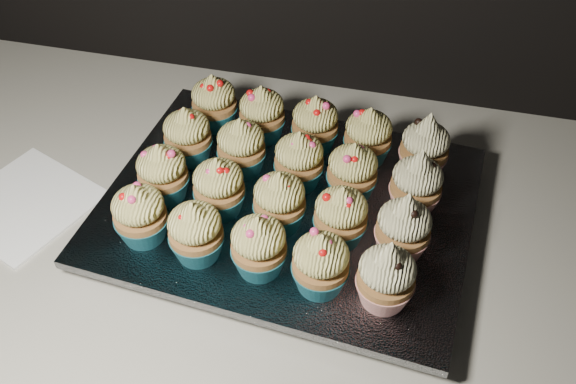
% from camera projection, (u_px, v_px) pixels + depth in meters
% --- Properties ---
extents(worktop, '(2.44, 0.64, 0.04)m').
position_uv_depth(worktop, '(387.00, 248.00, 0.82)').
color(worktop, beige).
rests_on(worktop, cabinet).
extents(napkin, '(0.20, 0.20, 0.00)m').
position_uv_depth(napkin, '(25.00, 204.00, 0.84)').
color(napkin, white).
rests_on(napkin, worktop).
extents(baking_tray, '(0.44, 0.35, 0.02)m').
position_uv_depth(baking_tray, '(288.00, 214.00, 0.82)').
color(baking_tray, black).
rests_on(baking_tray, worktop).
extents(foil_lining, '(0.48, 0.39, 0.01)m').
position_uv_depth(foil_lining, '(288.00, 204.00, 0.80)').
color(foil_lining, silver).
rests_on(foil_lining, baking_tray).
extents(cupcake_0, '(0.06, 0.06, 0.08)m').
position_uv_depth(cupcake_0, '(140.00, 214.00, 0.73)').
color(cupcake_0, '#186271').
rests_on(cupcake_0, foil_lining).
extents(cupcake_1, '(0.06, 0.06, 0.08)m').
position_uv_depth(cupcake_1, '(196.00, 232.00, 0.71)').
color(cupcake_1, '#186271').
rests_on(cupcake_1, foil_lining).
extents(cupcake_2, '(0.06, 0.06, 0.08)m').
position_uv_depth(cupcake_2, '(259.00, 246.00, 0.70)').
color(cupcake_2, '#186271').
rests_on(cupcake_2, foil_lining).
extents(cupcake_3, '(0.06, 0.06, 0.08)m').
position_uv_depth(cupcake_3, '(321.00, 263.00, 0.68)').
color(cupcake_3, '#186271').
rests_on(cupcake_3, foil_lining).
extents(cupcake_4, '(0.06, 0.06, 0.10)m').
position_uv_depth(cupcake_4, '(386.00, 276.00, 0.67)').
color(cupcake_4, '#A41F16').
rests_on(cupcake_4, foil_lining).
extents(cupcake_5, '(0.06, 0.06, 0.08)m').
position_uv_depth(cupcake_5, '(163.00, 173.00, 0.78)').
color(cupcake_5, '#186271').
rests_on(cupcake_5, foil_lining).
extents(cupcake_6, '(0.06, 0.06, 0.08)m').
position_uv_depth(cupcake_6, '(219.00, 187.00, 0.76)').
color(cupcake_6, '#186271').
rests_on(cupcake_6, foil_lining).
extents(cupcake_7, '(0.06, 0.06, 0.08)m').
position_uv_depth(cupcake_7, '(279.00, 201.00, 0.75)').
color(cupcake_7, '#186271').
rests_on(cupcake_7, foil_lining).
extents(cupcake_8, '(0.06, 0.06, 0.08)m').
position_uv_depth(cupcake_8, '(341.00, 216.00, 0.73)').
color(cupcake_8, '#186271').
rests_on(cupcake_8, foil_lining).
extents(cupcake_9, '(0.06, 0.06, 0.10)m').
position_uv_depth(cupcake_9, '(403.00, 228.00, 0.72)').
color(cupcake_9, '#A41F16').
rests_on(cupcake_9, foil_lining).
extents(cupcake_10, '(0.06, 0.06, 0.08)m').
position_uv_depth(cupcake_10, '(188.00, 136.00, 0.83)').
color(cupcake_10, '#186271').
rests_on(cupcake_10, foil_lining).
extents(cupcake_11, '(0.06, 0.06, 0.08)m').
position_uv_depth(cupcake_11, '(241.00, 147.00, 0.82)').
color(cupcake_11, '#186271').
rests_on(cupcake_11, foil_lining).
extents(cupcake_12, '(0.06, 0.06, 0.08)m').
position_uv_depth(cupcake_12, '(299.00, 160.00, 0.80)').
color(cupcake_12, '#186271').
rests_on(cupcake_12, foil_lining).
extents(cupcake_13, '(0.06, 0.06, 0.08)m').
position_uv_depth(cupcake_13, '(352.00, 172.00, 0.78)').
color(cupcake_13, '#186271').
rests_on(cupcake_13, foil_lining).
extents(cupcake_14, '(0.06, 0.06, 0.10)m').
position_uv_depth(cupcake_14, '(416.00, 184.00, 0.77)').
color(cupcake_14, '#A41F16').
rests_on(cupcake_14, foil_lining).
extents(cupcake_15, '(0.06, 0.06, 0.08)m').
position_uv_depth(cupcake_15, '(214.00, 103.00, 0.88)').
color(cupcake_15, '#186271').
rests_on(cupcake_15, foil_lining).
extents(cupcake_16, '(0.06, 0.06, 0.08)m').
position_uv_depth(cupcake_16, '(262.00, 114.00, 0.86)').
color(cupcake_16, '#186271').
rests_on(cupcake_16, foil_lining).
extents(cupcake_17, '(0.06, 0.06, 0.08)m').
position_uv_depth(cupcake_17, '(315.00, 124.00, 0.85)').
color(cupcake_17, '#186271').
rests_on(cupcake_17, foil_lining).
extents(cupcake_18, '(0.06, 0.06, 0.08)m').
position_uv_depth(cupcake_18, '(368.00, 136.00, 0.83)').
color(cupcake_18, '#186271').
rests_on(cupcake_18, foil_lining).
extents(cupcake_19, '(0.06, 0.06, 0.10)m').
position_uv_depth(cupcake_19, '(425.00, 147.00, 0.81)').
color(cupcake_19, '#A41F16').
rests_on(cupcake_19, foil_lining).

